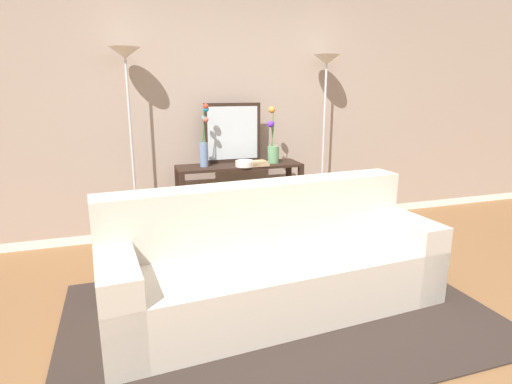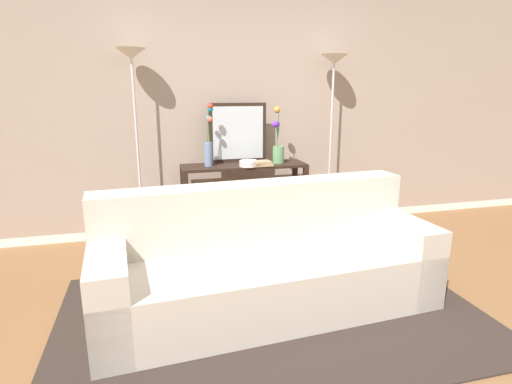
% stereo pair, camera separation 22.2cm
% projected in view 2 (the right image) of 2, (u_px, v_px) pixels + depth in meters
% --- Properties ---
extents(ground_plane, '(16.00, 16.00, 0.02)m').
position_uv_depth(ground_plane, '(310.00, 330.00, 2.79)').
color(ground_plane, brown).
extents(back_wall, '(12.00, 0.15, 2.74)m').
position_uv_depth(back_wall, '(238.00, 107.00, 4.52)').
color(back_wall, white).
rests_on(back_wall, ground).
extents(area_rug, '(2.96, 1.86, 0.01)m').
position_uv_depth(area_rug, '(272.00, 315.00, 2.95)').
color(area_rug, '#332823').
rests_on(area_rug, ground).
extents(couch, '(2.45, 1.03, 0.88)m').
position_uv_depth(couch, '(266.00, 265.00, 3.02)').
color(couch, beige).
rests_on(couch, ground).
extents(console_table, '(1.29, 0.38, 0.80)m').
position_uv_depth(console_table, '(244.00, 187.00, 4.35)').
color(console_table, black).
rests_on(console_table, ground).
extents(floor_lamp_left, '(0.28, 0.28, 1.93)m').
position_uv_depth(floor_lamp_left, '(134.00, 94.00, 3.94)').
color(floor_lamp_left, silver).
rests_on(floor_lamp_left, ground).
extents(floor_lamp_right, '(0.28, 0.28, 1.91)m').
position_uv_depth(floor_lamp_right, '(333.00, 94.00, 4.44)').
color(floor_lamp_right, silver).
rests_on(floor_lamp_right, ground).
extents(wall_mirror, '(0.61, 0.02, 0.62)m').
position_uv_depth(wall_mirror, '(238.00, 133.00, 4.35)').
color(wall_mirror, black).
rests_on(wall_mirror, console_table).
extents(vase_tall_flowers, '(0.10, 0.10, 0.62)m').
position_uv_depth(vase_tall_flowers, '(209.00, 142.00, 4.14)').
color(vase_tall_flowers, '#6B84AD').
rests_on(vase_tall_flowers, console_table).
extents(vase_short_flowers, '(0.13, 0.13, 0.58)m').
position_uv_depth(vase_short_flowers, '(278.00, 146.00, 4.33)').
color(vase_short_flowers, '#669E6B').
rests_on(vase_short_flowers, console_table).
extents(fruit_bowl, '(0.19, 0.19, 0.06)m').
position_uv_depth(fruit_bowl, '(248.00, 163.00, 4.17)').
color(fruit_bowl, silver).
rests_on(fruit_bowl, console_table).
extents(book_stack, '(0.20, 0.15, 0.05)m').
position_uv_depth(book_stack, '(263.00, 163.00, 4.20)').
color(book_stack, tan).
rests_on(book_stack, console_table).
extents(book_row_under_console, '(0.29, 0.18, 0.12)m').
position_uv_depth(book_row_under_console, '(210.00, 236.00, 4.38)').
color(book_row_under_console, gold).
rests_on(book_row_under_console, ground).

